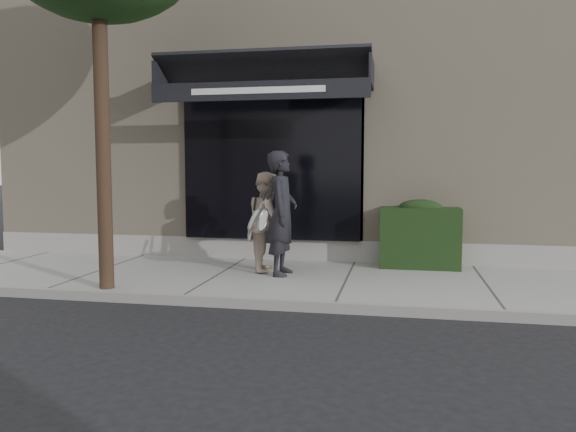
# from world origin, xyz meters

# --- Properties ---
(ground) EXTENTS (80.00, 80.00, 0.00)m
(ground) POSITION_xyz_m (0.00, 0.00, 0.00)
(ground) COLOR black
(ground) RESTS_ON ground
(sidewalk) EXTENTS (20.00, 3.00, 0.12)m
(sidewalk) POSITION_xyz_m (0.00, 0.00, 0.06)
(sidewalk) COLOR #979792
(sidewalk) RESTS_ON ground
(curb) EXTENTS (20.00, 0.10, 0.14)m
(curb) POSITION_xyz_m (0.00, -1.55, 0.07)
(curb) COLOR gray
(curb) RESTS_ON ground
(building_facade) EXTENTS (14.30, 8.04, 5.64)m
(building_facade) POSITION_xyz_m (-0.01, 4.96, 2.74)
(building_facade) COLOR #BEAC91
(building_facade) RESTS_ON ground
(hedge) EXTENTS (1.30, 0.70, 1.14)m
(hedge) POSITION_xyz_m (1.10, 1.25, 0.66)
(hedge) COLOR black
(hedge) RESTS_ON sidewalk
(pedestrian_front) EXTENTS (0.68, 0.86, 1.92)m
(pedestrian_front) POSITION_xyz_m (-1.02, 0.12, 1.08)
(pedestrian_front) COLOR black
(pedestrian_front) RESTS_ON sidewalk
(pedestrian_back) EXTENTS (0.78, 0.90, 1.60)m
(pedestrian_back) POSITION_xyz_m (-1.32, 0.43, 0.92)
(pedestrian_back) COLOR beige
(pedestrian_back) RESTS_ON sidewalk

